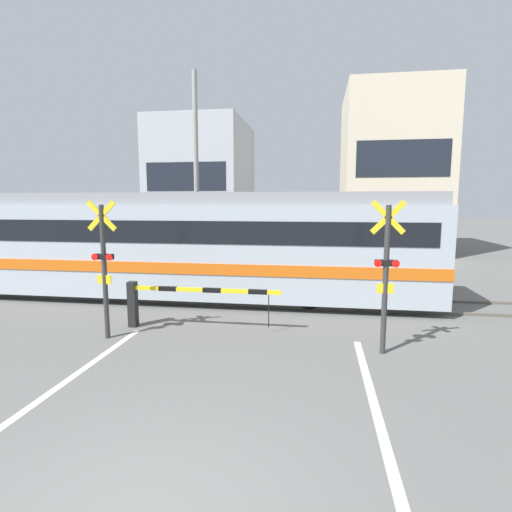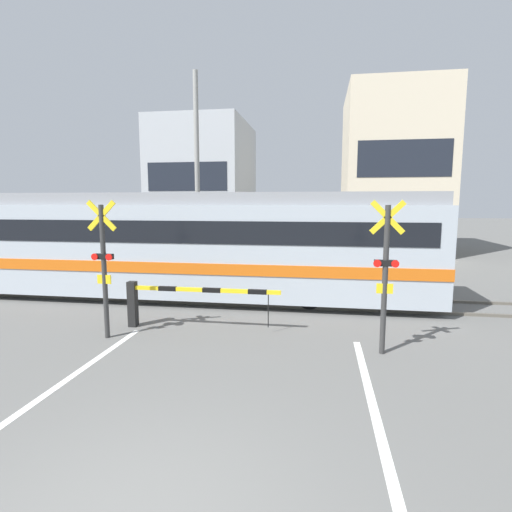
# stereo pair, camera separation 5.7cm
# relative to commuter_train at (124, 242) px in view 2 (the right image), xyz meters

# --- Properties ---
(rail_track_near) EXTENTS (50.00, 0.10, 0.08)m
(rail_track_near) POSITION_rel_commuter_train_xyz_m (4.56, -0.72, -1.75)
(rail_track_near) COLOR #5B564C
(rail_track_near) RESTS_ON ground_plane
(rail_track_far) EXTENTS (50.00, 0.10, 0.08)m
(rail_track_far) POSITION_rel_commuter_train_xyz_m (4.56, 0.72, -1.75)
(rail_track_far) COLOR #5B564C
(rail_track_far) RESTS_ON ground_plane
(road_stripe_right) EXTENTS (0.14, 9.62, 0.01)m
(road_stripe_right) POSITION_rel_commuter_train_xyz_m (7.13, -8.14, -1.78)
(road_stripe_right) COLOR white
(road_stripe_right) RESTS_ON ground_plane
(commuter_train) EXTENTS (19.44, 2.65, 3.34)m
(commuter_train) POSITION_rel_commuter_train_xyz_m (0.00, 0.00, 0.00)
(commuter_train) COLOR #ADB7C1
(commuter_train) RESTS_ON ground_plane
(crossing_barrier_near) EXTENTS (3.78, 0.20, 1.13)m
(crossing_barrier_near) POSITION_rel_commuter_train_xyz_m (2.69, -3.03, -1.02)
(crossing_barrier_near) COLOR black
(crossing_barrier_near) RESTS_ON ground_plane
(crossing_barrier_far) EXTENTS (3.78, 0.20, 1.13)m
(crossing_barrier_far) POSITION_rel_commuter_train_xyz_m (6.43, 2.99, -1.02)
(crossing_barrier_far) COLOR black
(crossing_barrier_far) RESTS_ON ground_plane
(crossing_signal_left) EXTENTS (0.68, 0.15, 3.11)m
(crossing_signal_left) POSITION_rel_commuter_train_xyz_m (1.54, -3.92, -0.07)
(crossing_signal_left) COLOR #333333
(crossing_signal_left) RESTS_ON ground_plane
(crossing_signal_right) EXTENTS (0.68, 0.15, 3.11)m
(crossing_signal_right) POSITION_rel_commuter_train_xyz_m (7.58, -3.92, -0.07)
(crossing_signal_right) COLOR #333333
(crossing_signal_right) RESTS_ON ground_plane
(pedestrian) EXTENTS (0.38, 0.22, 1.61)m
(pedestrian) POSITION_rel_commuter_train_xyz_m (5.05, 5.77, -0.87)
(pedestrian) COLOR brown
(pedestrian) RESTS_ON ground_plane
(building_left_of_street) EXTENTS (5.72, 7.50, 8.27)m
(building_left_of_street) POSITION_rel_commuter_train_xyz_m (-1.47, 14.44, 2.35)
(building_left_of_street) COLOR #B2B7BC
(building_left_of_street) RESTS_ON ground_plane
(building_right_of_street) EXTENTS (5.80, 7.50, 9.78)m
(building_right_of_street) POSITION_rel_commuter_train_xyz_m (10.63, 14.44, 3.10)
(building_right_of_street) COLOR beige
(building_right_of_street) RESTS_ON ground_plane
(utility_pole_streetside) EXTENTS (0.22, 0.22, 8.74)m
(utility_pole_streetside) POSITION_rel_commuter_train_xyz_m (0.79, 5.49, 2.58)
(utility_pole_streetside) COLOR gray
(utility_pole_streetside) RESTS_ON ground_plane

